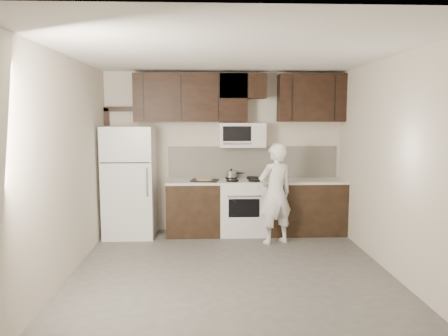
{
  "coord_description": "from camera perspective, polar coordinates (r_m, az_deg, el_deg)",
  "views": [
    {
      "loc": [
        -0.32,
        -5.2,
        1.97
      ],
      "look_at": [
        -0.05,
        0.9,
        1.24
      ],
      "focal_mm": 35.0,
      "sensor_mm": 36.0,
      "label": 1
    }
  ],
  "objects": [
    {
      "name": "floor",
      "position": [
        5.57,
        0.98,
        -13.87
      ],
      "size": [
        4.5,
        4.5,
        0.0
      ],
      "primitive_type": "plane",
      "color": "#4F4D4A",
      "rests_on": "ground"
    },
    {
      "name": "back_wall",
      "position": [
        7.48,
        -0.03,
        2.1
      ],
      "size": [
        4.0,
        0.0,
        4.0
      ],
      "primitive_type": "plane",
      "rotation": [
        1.57,
        0.0,
        0.0
      ],
      "color": "beige",
      "rests_on": "ground"
    },
    {
      "name": "ceiling",
      "position": [
        5.26,
        1.04,
        14.83
      ],
      "size": [
        4.5,
        4.5,
        0.0
      ],
      "primitive_type": "plane",
      "rotation": [
        3.14,
        0.0,
        0.0
      ],
      "color": "white",
      "rests_on": "back_wall"
    },
    {
      "name": "counter_run",
      "position": [
        7.35,
        4.79,
        -5.06
      ],
      "size": [
        2.95,
        0.64,
        0.91
      ],
      "color": "black",
      "rests_on": "floor"
    },
    {
      "name": "stove",
      "position": [
        7.32,
        2.43,
        -5.06
      ],
      "size": [
        0.76,
        0.66,
        0.94
      ],
      "color": "silver",
      "rests_on": "floor"
    },
    {
      "name": "backsplash",
      "position": [
        7.52,
        3.78,
        0.81
      ],
      "size": [
        2.9,
        0.02,
        0.54
      ],
      "primitive_type": "cube",
      "color": "silver",
      "rests_on": "counter_run"
    },
    {
      "name": "upper_cabinets",
      "position": [
        7.3,
        1.68,
        9.3
      ],
      "size": [
        3.48,
        0.35,
        0.78
      ],
      "color": "black",
      "rests_on": "back_wall"
    },
    {
      "name": "microwave",
      "position": [
        7.29,
        2.39,
        4.33
      ],
      "size": [
        0.76,
        0.42,
        0.4
      ],
      "color": "silver",
      "rests_on": "upper_cabinets"
    },
    {
      "name": "refrigerator",
      "position": [
        7.27,
        -12.21,
        -1.76
      ],
      "size": [
        0.8,
        0.76,
        1.8
      ],
      "color": "silver",
      "rests_on": "floor"
    },
    {
      "name": "door_trim",
      "position": [
        7.61,
        -14.61,
        1.19
      ],
      "size": [
        0.5,
        0.08,
        2.12
      ],
      "color": "black",
      "rests_on": "floor"
    },
    {
      "name": "saucepan",
      "position": [
        7.37,
        0.97,
        -0.87
      ],
      "size": [
        0.31,
        0.18,
        0.17
      ],
      "color": "silver",
      "rests_on": "stove"
    },
    {
      "name": "baking_tray",
      "position": [
        7.12,
        -2.53,
        -1.62
      ],
      "size": [
        0.48,
        0.39,
        0.02
      ],
      "primitive_type": "cube",
      "rotation": [
        0.0,
        0.0,
        -0.18
      ],
      "color": "black",
      "rests_on": "counter_run"
    },
    {
      "name": "pizza",
      "position": [
        7.12,
        -2.53,
        -1.45
      ],
      "size": [
        0.33,
        0.33,
        0.02
      ],
      "primitive_type": "cylinder",
      "rotation": [
        0.0,
        0.0,
        -0.18
      ],
      "color": "#D1BC8C",
      "rests_on": "baking_tray"
    },
    {
      "name": "person",
      "position": [
        6.76,
        6.73,
        -3.34
      ],
      "size": [
        0.67,
        0.56,
        1.56
      ],
      "primitive_type": "imported",
      "rotation": [
        0.0,
        0.0,
        3.54
      ],
      "color": "silver",
      "rests_on": "floor"
    }
  ]
}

